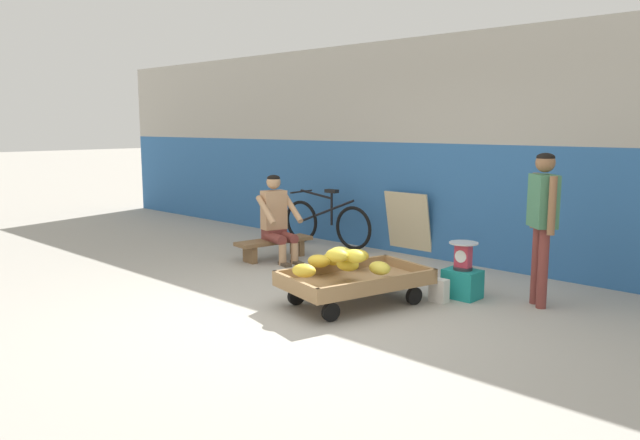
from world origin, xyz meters
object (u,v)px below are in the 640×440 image
vendor_seated (277,218)px  weighing_scale (463,255)px  bicycle_near_left (326,222)px  customer_adult (543,212)px  plastic_crate (462,284)px  sign_board (408,224)px  banana_cart (355,282)px  shopping_bag (439,290)px  low_bench (274,244)px

vendor_seated → weighing_scale: bearing=2.0°
bicycle_near_left → customer_adult: customer_adult is taller
bicycle_near_left → plastic_crate: bearing=-20.2°
weighing_scale → sign_board: sign_board is taller
vendor_seated → customer_adult: bearing=6.0°
banana_cart → vendor_seated: 2.31m
shopping_bag → customer_adult: bearing=35.6°
sign_board → customer_adult: bearing=-24.6°
vendor_seated → sign_board: bearing=53.0°
banana_cart → low_bench: (-2.20, 0.89, -0.04)m
banana_cart → customer_adult: size_ratio=1.05×
vendor_seated → bicycle_near_left: bearing=100.2°
weighing_scale → bicycle_near_left: bicycle_near_left is taller
shopping_bag → bicycle_near_left: bearing=154.2°
shopping_bag → vendor_seated: bearing=175.6°
low_bench → plastic_crate: bearing=1.5°
sign_board → customer_adult: size_ratio=0.58×
banana_cart → plastic_crate: (0.65, 0.97, -0.09)m
bicycle_near_left → customer_adult: size_ratio=1.09×
customer_adult → banana_cart: bearing=-137.5°
weighing_scale → customer_adult: 0.90m
vendor_seated → plastic_crate: 2.79m
vendor_seated → shopping_bag: 2.72m
weighing_scale → sign_board: bearing=140.8°
sign_board → vendor_seated: bearing=-127.0°
bicycle_near_left → shopping_bag: 3.21m
low_bench → weighing_scale: bearing=1.5°
vendor_seated → weighing_scale: (2.76, 0.10, -0.11)m
banana_cart → sign_board: 2.55m
banana_cart → vendor_seated: bearing=157.6°
customer_adult → shopping_bag: customer_adult is taller
plastic_crate → shopping_bag: bearing=-106.7°
low_bench → shopping_bag: (2.76, -0.23, -0.08)m
low_bench → bicycle_near_left: 1.19m
banana_cart → vendor_seated: (-2.11, 0.87, 0.33)m
low_bench → shopping_bag: low_bench is taller
customer_adult → plastic_crate: bearing=-159.1°
vendor_seated → low_bench: bearing=165.6°
banana_cart → weighing_scale: weighing_scale is taller
customer_adult → shopping_bag: (-0.80, -0.57, -0.83)m
weighing_scale → shopping_bag: 0.46m
low_bench → vendor_seated: 0.38m
weighing_scale → banana_cart: bearing=-123.7°
weighing_scale → bicycle_near_left: (-2.98, 1.10, -0.10)m
plastic_crate → banana_cart: bearing=-123.7°
weighing_scale → bicycle_near_left: bearing=159.8°
plastic_crate → low_bench: bearing=-178.5°
banana_cart → plastic_crate: banana_cart is taller
vendor_seated → weighing_scale: size_ratio=3.80×
vendor_seated → customer_adult: customer_adult is taller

